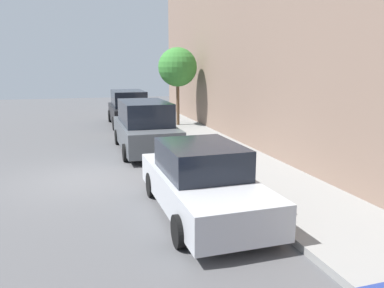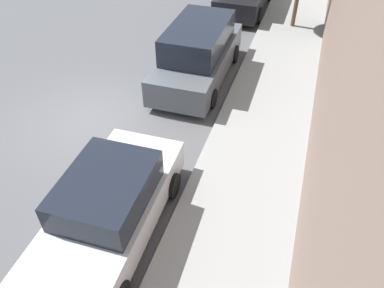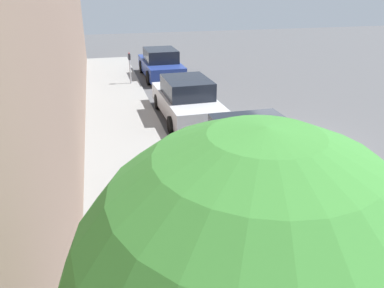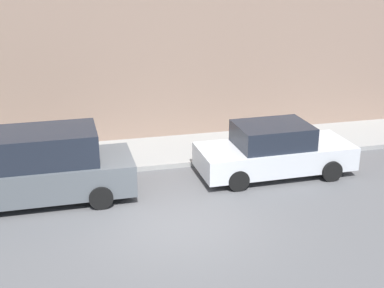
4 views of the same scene
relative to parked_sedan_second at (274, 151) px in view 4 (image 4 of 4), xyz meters
The scene contains 4 objects.
ground_plane 4.19m from the parked_sedan_second, 125.42° to the left, with size 60.00×60.00×0.00m, color #515154.
sidewalk 4.19m from the parked_sedan_second, 54.33° to the left, with size 2.61×32.00×0.15m.
parked_sedan_second is the anchor object (origin of this frame).
parked_minivan_third 6.62m from the parked_sedan_second, 91.39° to the left, with size 2.02×4.92×1.90m.
Camera 4 is at (-11.15, 2.43, 6.16)m, focal length 50.00 mm.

